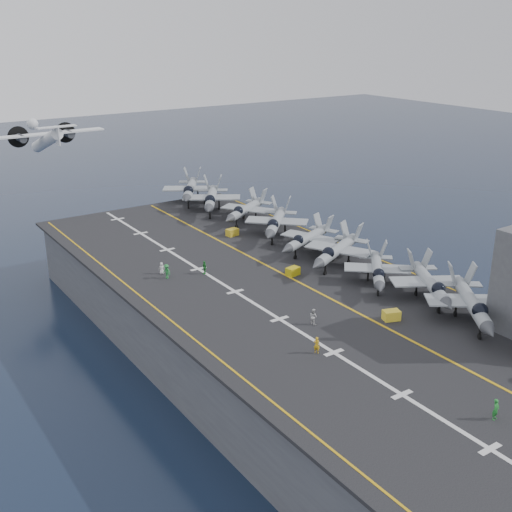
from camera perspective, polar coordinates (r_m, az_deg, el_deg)
ground at (r=92.32m, az=1.40°, el=-8.32°), size 500.00×500.00×0.00m
hull at (r=90.05m, az=1.42°, el=-5.51°), size 36.00×90.00×10.00m
flight_deck at (r=87.93m, az=1.45°, el=-2.46°), size 38.00×92.00×0.40m
foul_line at (r=89.49m, az=3.02°, el=-1.91°), size 0.35×90.00×0.02m
landing_centerline at (r=84.78m, az=-1.87°, el=-3.18°), size 0.50×90.00×0.02m
deck_edge_port at (r=80.03m, az=-8.58°, el=-4.88°), size 0.25×90.00×0.02m
deck_edge_stbd at (r=99.00m, az=10.24°, el=-0.02°), size 0.25×90.00×0.02m
fighter_jet_1 at (r=79.47m, az=18.63°, el=-3.86°), size 17.39×18.41×5.33m
fighter_jet_2 at (r=84.37m, az=15.21°, el=-2.23°), size 15.42×17.09×4.94m
fighter_jet_3 at (r=87.69m, az=10.75°, el=-1.12°), size 15.47×15.88×4.63m
fighter_jet_4 at (r=93.61m, az=7.23°, el=0.62°), size 17.64×15.40×5.14m
fighter_jet_5 at (r=99.00m, az=4.65°, el=1.69°), size 16.12×13.66×4.75m
fighter_jet_6 at (r=105.85m, az=1.80°, el=3.14°), size 18.12×18.24×5.36m
fighter_jet_7 at (r=113.78m, az=-0.88°, el=4.25°), size 17.12×15.58×4.95m
fighter_jet_8 at (r=120.22m, az=-4.01°, el=5.24°), size 17.96×19.48×5.63m
tow_cart_a at (r=78.46m, az=11.94°, el=-5.17°), size 2.30×1.88×1.19m
tow_cart_b at (r=90.17m, az=3.29°, el=-1.37°), size 2.12×1.60×1.15m
tow_cart_c at (r=106.87m, az=-2.12°, el=2.13°), size 2.12×1.55×1.17m
crew_1 at (r=69.60m, az=5.42°, el=-7.88°), size 1.24×1.38×1.91m
crew_3 at (r=89.60m, az=-7.96°, el=-1.36°), size 1.20×1.45×2.07m
crew_4 at (r=90.67m, az=-4.61°, el=-1.01°), size 0.89×1.23×1.93m
crew_5 at (r=91.39m, az=-8.38°, el=-1.08°), size 1.16×0.94×1.69m
crew_6 at (r=62.50m, az=20.54°, el=-12.64°), size 1.36×1.04×2.04m
crew_7 at (r=75.88m, az=5.12°, el=-5.38°), size 0.90×1.25×1.95m
transport_plane at (r=135.12m, az=-18.10°, el=9.72°), size 23.40×16.18×5.46m
fighter_jet_9 at (r=127.22m, az=-5.88°, el=6.01°), size 17.96×19.48×5.63m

